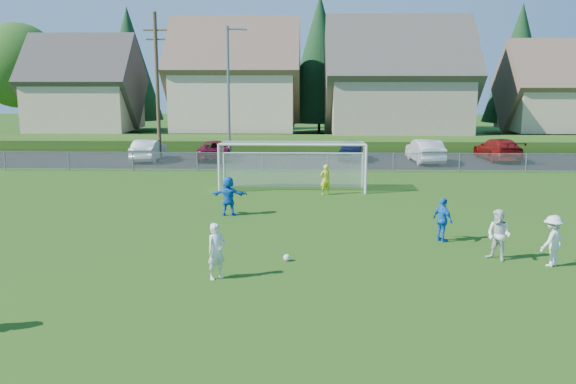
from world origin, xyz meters
name	(u,v)px	position (x,y,z in m)	size (l,w,h in m)	color
ground	(279,303)	(0.00, 0.00, 0.00)	(160.00, 160.00, 0.00)	#193D0C
asphalt_lot	(296,160)	(0.00, 27.50, 0.01)	(60.00, 60.00, 0.00)	black
grass_embankment	(298,143)	(0.00, 35.00, 0.40)	(70.00, 6.00, 0.80)	#1E420F
soccer_ball	(287,258)	(0.09, 3.65, 0.11)	(0.22, 0.22, 0.22)	white
player_white_a	(216,251)	(-1.87, 1.89, 0.82)	(0.60, 0.39, 1.64)	white
player_white_b	(499,235)	(6.78, 3.92, 0.82)	(0.80, 0.62, 1.64)	white
player_white_c	(552,241)	(8.26, 3.41, 0.80)	(1.03, 0.59, 1.60)	white
player_blue_a	(443,220)	(5.51, 6.15, 0.79)	(0.92, 0.38, 1.57)	blue
player_blue_b	(228,196)	(-2.56, 10.06, 0.83)	(1.54, 0.49, 1.66)	blue
goalkeeper	(325,180)	(1.64, 14.73, 0.75)	(0.55, 0.36, 1.50)	yellow
car_b	(149,150)	(-10.24, 26.79, 0.74)	(1.56, 4.46, 1.47)	white
car_c	(215,150)	(-5.73, 27.45, 0.68)	(2.24, 4.87, 1.35)	#5A0A1D
car_e	(351,150)	(3.83, 27.60, 0.72)	(1.71, 4.24, 1.45)	#121A41
car_f	(425,151)	(8.75, 26.38, 0.79)	(1.67, 4.79, 1.58)	silver
car_g	(498,149)	(14.05, 27.69, 0.76)	(2.13, 5.24, 1.52)	maroon
soccer_goal	(293,158)	(0.00, 16.05, 1.63)	(7.42, 1.90, 2.50)	white
chainlink_fence	(295,162)	(0.00, 22.00, 0.63)	(52.06, 0.06, 1.20)	gray
streetlight	(229,90)	(-4.45, 26.00, 4.84)	(1.38, 0.18, 9.00)	slate
utility_pole	(157,85)	(-9.50, 27.00, 5.15)	(1.60, 0.26, 10.00)	#473321
houses_row	(321,59)	(1.97, 42.46, 7.33)	(53.90, 11.45, 13.27)	tan
tree_row	(310,65)	(1.04, 48.74, 6.91)	(65.98, 12.36, 13.80)	#382616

